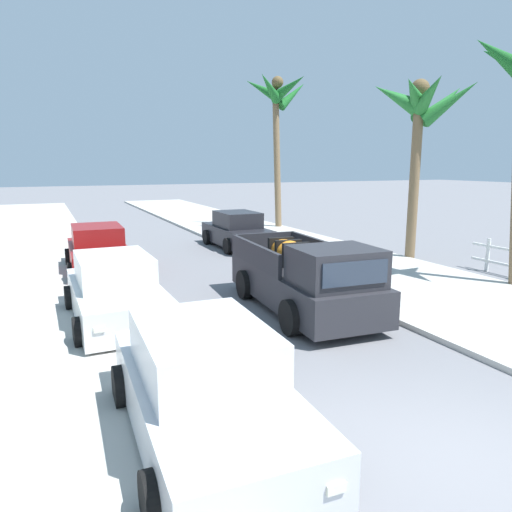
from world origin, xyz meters
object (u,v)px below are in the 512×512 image
(car_left_near, at_px, (98,251))
(palm_tree_left_fore, at_px, (422,111))
(palm_tree_right_mid, at_px, (278,104))
(car_left_mid, at_px, (116,292))
(pickup_truck, at_px, (305,279))
(car_right_near, at_px, (237,231))
(car_right_mid, at_px, (205,389))

(car_left_near, xyz_separation_m, palm_tree_left_fore, (10.92, -2.69, 4.65))
(palm_tree_left_fore, xyz_separation_m, palm_tree_right_mid, (-0.56, 10.15, 1.30))
(car_left_mid, relative_size, palm_tree_right_mid, 0.52)
(pickup_truck, bearing_deg, car_left_near, 121.82)
(palm_tree_left_fore, bearing_deg, palm_tree_right_mid, 93.17)
(car_right_near, bearing_deg, car_left_mid, -127.59)
(car_left_mid, bearing_deg, car_left_near, 87.69)
(pickup_truck, xyz_separation_m, car_left_near, (-4.05, 6.52, -0.10))
(pickup_truck, xyz_separation_m, car_right_near, (1.88, 9.03, -0.10))
(car_right_near, bearing_deg, car_left_near, -157.04)
(car_right_near, height_order, car_left_mid, same)
(car_right_mid, height_order, palm_tree_right_mid, palm_tree_right_mid)
(car_left_mid, xyz_separation_m, car_right_mid, (0.36, -5.29, 0.00))
(car_left_near, bearing_deg, car_right_mid, -89.27)
(car_left_mid, xyz_separation_m, palm_tree_right_mid, (10.57, 12.94, 5.94))
(car_right_near, bearing_deg, pickup_truck, -101.79)
(car_right_near, bearing_deg, palm_tree_left_fore, -46.23)
(car_left_mid, distance_m, palm_tree_left_fore, 12.38)
(car_right_near, xyz_separation_m, car_right_mid, (-5.79, -13.28, 0.00))
(palm_tree_right_mid, bearing_deg, palm_tree_left_fore, -86.83)
(car_left_mid, height_order, palm_tree_right_mid, palm_tree_right_mid)
(pickup_truck, height_order, car_left_near, pickup_truck)
(car_left_near, bearing_deg, palm_tree_right_mid, 35.78)
(car_right_near, xyz_separation_m, palm_tree_right_mid, (4.42, 4.95, 5.94))
(car_right_near, relative_size, car_left_mid, 1.00)
(pickup_truck, xyz_separation_m, palm_tree_right_mid, (6.31, 13.98, 5.84))
(pickup_truck, xyz_separation_m, car_right_mid, (-3.91, -4.25, -0.10))
(car_right_near, relative_size, palm_tree_right_mid, 0.52)
(pickup_truck, distance_m, palm_tree_right_mid, 16.41)
(car_left_near, bearing_deg, pickup_truck, -58.18)
(car_left_near, height_order, car_right_mid, same)
(palm_tree_right_mid, bearing_deg, pickup_truck, -114.28)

